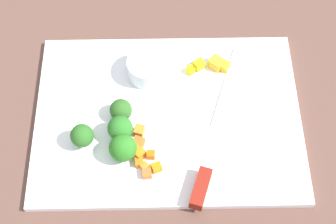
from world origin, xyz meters
name	(u,v)px	position (x,y,z in m)	size (l,w,h in m)	color
ground_plane	(168,118)	(0.00, 0.00, 0.00)	(4.00, 4.00, 0.00)	brown
cutting_board	(168,117)	(0.00, 0.00, 0.01)	(0.44, 0.32, 0.01)	white
prep_bowl	(148,68)	(0.03, -0.08, 0.03)	(0.07, 0.07, 0.04)	white
chef_knife	(211,153)	(-0.07, 0.07, 0.02)	(0.12, 0.31, 0.02)	silver
carrot_dice_0	(157,168)	(0.02, 0.10, 0.02)	(0.02, 0.01, 0.01)	orange
carrot_dice_1	(138,143)	(0.05, 0.06, 0.02)	(0.02, 0.02, 0.01)	orange
carrot_dice_2	(139,131)	(0.05, 0.03, 0.02)	(0.02, 0.01, 0.02)	orange
carrot_dice_3	(139,162)	(0.05, 0.09, 0.02)	(0.01, 0.01, 0.01)	orange
carrot_dice_4	(145,167)	(0.04, 0.10, 0.02)	(0.01, 0.01, 0.01)	orange
carrot_dice_5	(151,155)	(0.03, 0.08, 0.02)	(0.01, 0.01, 0.01)	orange
carrot_dice_6	(131,145)	(0.06, 0.06, 0.02)	(0.01, 0.01, 0.01)	orange
carrot_dice_7	(139,153)	(0.05, 0.07, 0.02)	(0.02, 0.02, 0.02)	orange
carrot_dice_8	(147,174)	(0.03, 0.11, 0.02)	(0.01, 0.01, 0.01)	orange
pepper_dice_0	(190,70)	(-0.04, -0.09, 0.02)	(0.01, 0.01, 0.01)	yellow
pepper_dice_1	(216,63)	(-0.09, -0.10, 0.02)	(0.02, 0.02, 0.02)	yellow
pepper_dice_2	(199,65)	(-0.06, -0.10, 0.02)	(0.02, 0.02, 0.02)	yellow
pepper_dice_3	(224,66)	(-0.10, -0.09, 0.02)	(0.02, 0.02, 0.01)	yellow
broccoli_floret_0	(82,136)	(0.14, 0.05, 0.04)	(0.04, 0.04, 0.04)	#85BF60
broccoli_floret_1	(121,111)	(0.08, 0.00, 0.03)	(0.04, 0.04, 0.04)	#88B663
broccoli_floret_2	(120,129)	(0.08, 0.04, 0.04)	(0.04, 0.04, 0.05)	#8BB15D
broccoli_floret_3	(123,148)	(0.07, 0.07, 0.04)	(0.04, 0.04, 0.05)	#8AAF68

